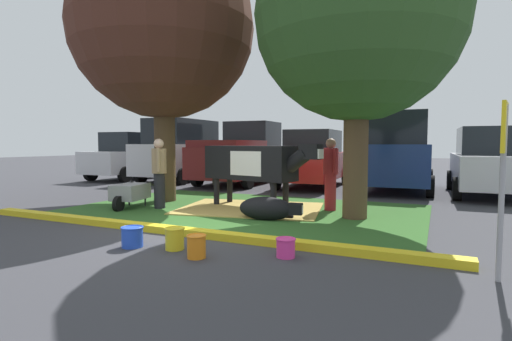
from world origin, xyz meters
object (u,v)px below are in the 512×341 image
(cow_holstein, at_px, (253,163))
(sedan_silver, at_px, (131,156))
(sedan_red, at_px, (313,159))
(suv_black, at_px, (399,152))
(hatchback_white, at_px, (488,163))
(shade_tree_left, at_px, (163,28))
(wheelbarrow, at_px, (130,192))
(parking_sign, at_px, (503,156))
(bucket_orange, at_px, (196,246))
(calf_lying, at_px, (267,209))
(person_handler, at_px, (159,171))
(person_visitor_near, at_px, (331,172))
(bucket_pink, at_px, (286,247))
(shade_tree_right, at_px, (358,18))
(pickup_truck_maroon, at_px, (244,155))
(bucket_yellow, at_px, (175,238))
(bucket_blue, at_px, (132,236))
(suv_dark_grey, at_px, (182,150))

(cow_holstein, height_order, sedan_silver, sedan_silver)
(sedan_red, relative_size, suv_black, 0.96)
(cow_holstein, bearing_deg, hatchback_white, 43.10)
(suv_black, relative_size, hatchback_white, 1.05)
(shade_tree_left, distance_m, suv_black, 8.22)
(sedan_silver, height_order, hatchback_white, same)
(wheelbarrow, distance_m, sedan_red, 6.98)
(parking_sign, height_order, bucket_orange, parking_sign)
(calf_lying, bearing_deg, hatchback_white, 54.32)
(person_handler, distance_m, person_visitor_near, 3.99)
(bucket_pink, bearing_deg, shade_tree_right, 84.37)
(suv_black, bearing_deg, bucket_pink, -94.29)
(person_handler, distance_m, pickup_truck_maroon, 6.42)
(person_visitor_near, bearing_deg, bucket_yellow, -106.37)
(person_handler, height_order, bucket_yellow, person_handler)
(wheelbarrow, bearing_deg, shade_tree_left, 88.40)
(person_visitor_near, bearing_deg, cow_holstein, -166.52)
(pickup_truck_maroon, height_order, hatchback_white, pickup_truck_maroon)
(bucket_blue, distance_m, suv_dark_grey, 10.69)
(wheelbarrow, height_order, bucket_yellow, wheelbarrow)
(sedan_silver, bearing_deg, person_handler, -43.37)
(person_visitor_near, height_order, pickup_truck_maroon, pickup_truck_maroon)
(cow_holstein, bearing_deg, wheelbarrow, -155.09)
(shade_tree_left, bearing_deg, bucket_pink, -36.58)
(calf_lying, relative_size, person_visitor_near, 0.80)
(hatchback_white, bearing_deg, calf_lying, -125.68)
(pickup_truck_maroon, bearing_deg, bucket_yellow, -69.32)
(bucket_blue, height_order, suv_black, suv_black)
(person_handler, distance_m, bucket_pink, 4.87)
(bucket_blue, height_order, hatchback_white, hatchback_white)
(cow_holstein, relative_size, bucket_blue, 9.18)
(shade_tree_right, bearing_deg, person_visitor_near, 134.18)
(bucket_yellow, xyz_separation_m, sedan_silver, (-8.76, 8.70, 0.82))
(person_handler, distance_m, sedan_red, 6.49)
(sedan_red, relative_size, hatchback_white, 1.00)
(wheelbarrow, relative_size, pickup_truck_maroon, 0.30)
(bucket_orange, bearing_deg, bucket_pink, 26.28)
(calf_lying, height_order, bucket_pink, calf_lying)
(bucket_orange, height_order, sedan_red, sedan_red)
(calf_lying, relative_size, bucket_blue, 3.96)
(calf_lying, xyz_separation_m, sedan_silver, (-9.12, 6.12, 0.75))
(suv_dark_grey, bearing_deg, person_visitor_near, -32.43)
(parking_sign, bearing_deg, person_visitor_near, 127.37)
(calf_lying, distance_m, pickup_truck_maroon, 7.64)
(wheelbarrow, xyz_separation_m, bucket_blue, (2.52, -2.69, -0.23))
(shade_tree_left, height_order, hatchback_white, shade_tree_left)
(cow_holstein, distance_m, person_visitor_near, 1.81)
(shade_tree_right, bearing_deg, sedan_silver, 153.97)
(bucket_orange, height_order, hatchback_white, hatchback_white)
(sedan_red, bearing_deg, bucket_pink, -75.68)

